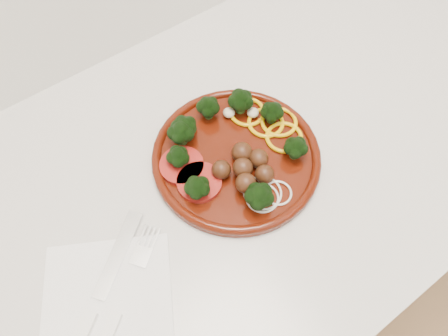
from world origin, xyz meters
TOP-DOWN VIEW (x-y plane):
  - counter at (0.00, 1.70)m, footprint 2.40×0.60m
  - plate at (0.03, 1.70)m, footprint 0.25×0.25m
  - napkin at (-0.23, 1.63)m, footprint 0.22×0.22m
  - knife at (-0.26, 1.62)m, footprint 0.20×0.16m
  - fork at (-0.24, 1.60)m, footprint 0.18×0.14m

SIDE VIEW (x-z plane):
  - counter at x=0.00m, z-range 0.00..0.90m
  - napkin at x=-0.23m, z-range 0.90..0.90m
  - fork at x=-0.24m, z-range 0.90..0.91m
  - knife at x=-0.26m, z-range 0.90..0.91m
  - plate at x=0.03m, z-range 0.89..0.94m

